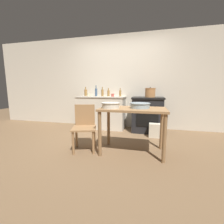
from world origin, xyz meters
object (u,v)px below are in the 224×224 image
at_px(chair, 84,126).
at_px(bottle_left, 96,92).
at_px(stove, 147,114).
at_px(bottle_far_left, 102,93).
at_px(mixing_bowl_large, 140,105).
at_px(bottle_mid_left, 86,92).
at_px(flour_sack, 155,130).
at_px(work_table, 133,115).
at_px(cup_mid_right, 113,95).
at_px(cup_center_right, 89,95).
at_px(bottle_center_left, 108,93).
at_px(stock_pot, 150,93).
at_px(mixing_bowl_small, 111,105).
at_px(bottle_center, 120,93).

height_order(chair, bottle_left, bottle_left).
xyz_separation_m(stove, bottle_far_left, (-1.24, 0.13, 0.54)).
xyz_separation_m(chair, mixing_bowl_large, (0.96, 0.09, 0.38)).
relative_size(stove, chair, 1.10).
xyz_separation_m(chair, bottle_mid_left, (-0.69, 1.65, 0.55)).
height_order(chair, flour_sack, chair).
height_order(chair, bottle_far_left, bottle_far_left).
xyz_separation_m(stove, mixing_bowl_large, (-0.11, -1.39, 0.37)).
relative_size(chair, mixing_bowl_large, 2.41).
distance_m(work_table, chair, 0.87).
bearing_deg(chair, cup_mid_right, 65.76).
distance_m(stove, cup_center_right, 1.66).
xyz_separation_m(chair, bottle_center_left, (-0.01, 1.65, 0.54)).
height_order(flour_sack, cup_center_right, cup_center_right).
relative_size(flour_sack, bottle_left, 1.05).
xyz_separation_m(stove, stock_pot, (0.05, -0.04, 0.55)).
distance_m(mixing_bowl_large, mixing_bowl_small, 0.48).
height_order(flour_sack, bottle_mid_left, bottle_mid_left).
xyz_separation_m(bottle_left, bottle_center_left, (0.35, 0.04, -0.03)).
bearing_deg(stock_pot, chair, -127.78).
distance_m(chair, mixing_bowl_large, 1.04).
bearing_deg(bottle_center, stove, -10.54).
distance_m(stock_pot, bottle_center_left, 1.15).
distance_m(bottle_center, cup_mid_right, 0.24).
height_order(flour_sack, stock_pot, stock_pot).
relative_size(work_table, cup_mid_right, 13.69).
bearing_deg(mixing_bowl_small, cup_center_right, 124.42).
relative_size(work_table, bottle_far_left, 4.20).
relative_size(bottle_center, cup_mid_right, 2.84).
bearing_deg(work_table, mixing_bowl_large, 9.34).
bearing_deg(work_table, bottle_far_left, 123.38).
bearing_deg(mixing_bowl_large, bottle_far_left, 126.54).
xyz_separation_m(stove, cup_mid_right, (-0.91, -0.03, 0.48)).
height_order(flour_sack, bottle_center_left, bottle_center_left).
bearing_deg(bottle_far_left, mixing_bowl_large, -53.46).
xyz_separation_m(bottle_center_left, cup_mid_right, (0.17, -0.20, -0.05)).
bearing_deg(chair, mixing_bowl_small, -22.41).
bearing_deg(work_table, cup_mid_right, 116.26).
xyz_separation_m(bottle_mid_left, bottle_center, (1.02, -0.04, -0.01)).
relative_size(bottle_mid_left, bottle_center_left, 1.13).
bearing_deg(bottle_center_left, cup_mid_right, -49.16).
bearing_deg(mixing_bowl_small, chair, 175.44).
relative_size(flour_sack, bottle_mid_left, 1.22).
height_order(work_table, cup_mid_right, cup_mid_right).
relative_size(mixing_bowl_large, cup_center_right, 3.68).
xyz_separation_m(bottle_far_left, bottle_left, (-0.19, -0.00, 0.02)).
height_order(stove, bottle_mid_left, bottle_mid_left).
bearing_deg(bottle_center, bottle_center_left, 174.37).
relative_size(bottle_mid_left, cup_center_right, 2.84).
distance_m(mixing_bowl_large, bottle_mid_left, 2.28).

